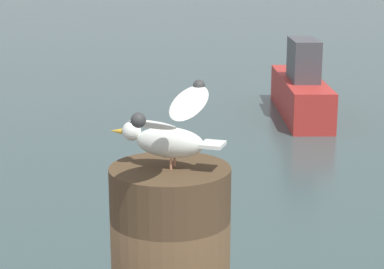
{
  "coord_description": "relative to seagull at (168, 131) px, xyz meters",
  "views": [
    {
      "loc": [
        0.25,
        -2.54,
        3.34
      ],
      "look_at": [
        -0.45,
        -0.24,
        2.73
      ],
      "focal_mm": 64.97,
      "sensor_mm": 36.0,
      "label": 1
    }
  ],
  "objects": [
    {
      "name": "seagull",
      "position": [
        0.0,
        0.0,
        0.0
      ],
      "size": [
        0.39,
        0.61,
        0.24
      ],
      "color": "tan",
      "rests_on": "mooring_post"
    },
    {
      "name": "boat_red",
      "position": [
        -1.38,
        12.97,
        -2.24
      ],
      "size": [
        2.02,
        4.37,
        1.68
      ],
      "color": "#B72D28",
      "rests_on": "ground_plane"
    }
  ]
}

